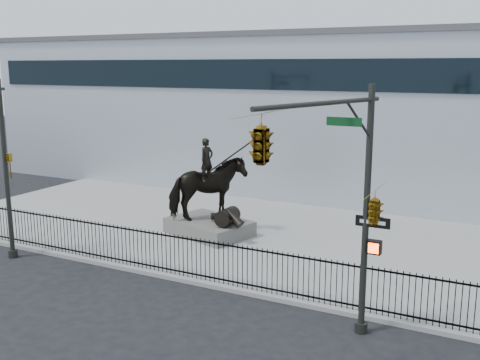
% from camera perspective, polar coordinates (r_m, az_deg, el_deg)
% --- Properties ---
extents(ground, '(120.00, 120.00, 0.00)m').
position_cam_1_polar(ground, '(19.53, -8.62, -11.05)').
color(ground, black).
rests_on(ground, ground).
extents(plaza, '(30.00, 12.00, 0.15)m').
position_cam_1_polar(plaza, '(25.16, 0.73, -5.53)').
color(plaza, gray).
rests_on(plaza, ground).
extents(building, '(44.00, 14.00, 9.00)m').
position_cam_1_polar(building, '(36.28, 9.99, 6.69)').
color(building, silver).
rests_on(building, ground).
extents(picket_fence, '(22.10, 0.10, 1.50)m').
position_cam_1_polar(picket_fence, '(20.17, -6.61, -7.51)').
color(picket_fence, black).
rests_on(picket_fence, plaza).
extents(statue_plinth, '(4.03, 3.29, 0.65)m').
position_cam_1_polar(statue_plinth, '(24.86, -3.14, -4.79)').
color(statue_plinth, '#585550').
rests_on(statue_plinth, plaza).
extents(equestrian_statue, '(4.30, 3.32, 3.79)m').
position_cam_1_polar(equestrian_statue, '(24.39, -3.08, -0.99)').
color(equestrian_statue, black).
rests_on(equestrian_statue, statue_plinth).
extents(traffic_signal_right, '(2.17, 6.86, 7.00)m').
position_cam_1_polar(traffic_signal_right, '(13.49, 8.39, 0.26)').
color(traffic_signal_right, '#252722').
rests_on(traffic_signal_right, ground).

